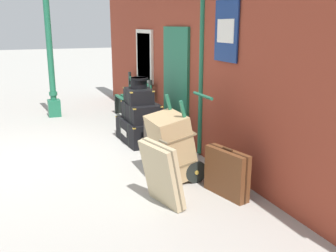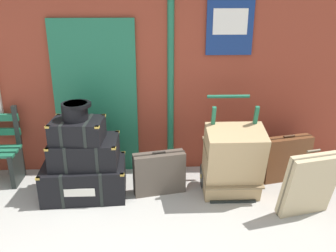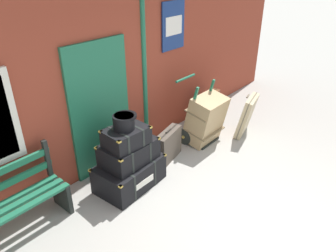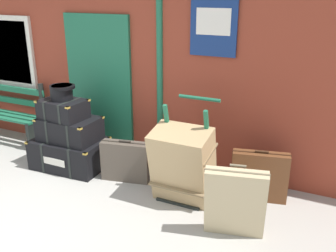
{
  "view_description": "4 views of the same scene",
  "coord_description": "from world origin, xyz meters",
  "px_view_note": "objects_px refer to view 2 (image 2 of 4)",
  "views": [
    {
      "loc": [
        6.19,
        -0.36,
        2.14
      ],
      "look_at": [
        1.11,
        1.71,
        0.67
      ],
      "focal_mm": 40.7,
      "sensor_mm": 36.0,
      "label": 1
    },
    {
      "loc": [
        0.51,
        -2.31,
        2.44
      ],
      "look_at": [
        0.68,
        1.94,
        0.83
      ],
      "focal_mm": 38.95,
      "sensor_mm": 36.0,
      "label": 2
    },
    {
      "loc": [
        -3.02,
        -1.24,
        3.11
      ],
      "look_at": [
        0.4,
        1.63,
        0.76
      ],
      "focal_mm": 34.2,
      "sensor_mm": 36.0,
      "label": 3
    },
    {
      "loc": [
        3.05,
        -2.09,
        2.43
      ],
      "look_at": [
        1.13,
        1.9,
        0.81
      ],
      "focal_mm": 40.37,
      "sensor_mm": 36.0,
      "label": 4
    }
  ],
  "objects_px": {
    "suitcase_brown": "(159,173)",
    "round_hatbox": "(75,110)",
    "large_brown_trunk": "(233,162)",
    "suitcase_cream": "(286,158)",
    "steamer_trunk_middle": "(85,152)",
    "steamer_trunk_base": "(85,179)",
    "steamer_trunk_top": "(78,130)",
    "suitcase_beige": "(309,185)",
    "porters_trolley": "(229,170)"
  },
  "relations": [
    {
      "from": "large_brown_trunk",
      "to": "suitcase_brown",
      "type": "xyz_separation_m",
      "value": [
        -0.89,
        0.15,
        -0.21
      ]
    },
    {
      "from": "suitcase_cream",
      "to": "steamer_trunk_top",
      "type": "bearing_deg",
      "value": -173.51
    },
    {
      "from": "steamer_trunk_base",
      "to": "round_hatbox",
      "type": "relative_size",
      "value": 3.0
    },
    {
      "from": "steamer_trunk_base",
      "to": "round_hatbox",
      "type": "bearing_deg",
      "value": -179.87
    },
    {
      "from": "large_brown_trunk",
      "to": "suitcase_cream",
      "type": "distance_m",
      "value": 0.94
    },
    {
      "from": "steamer_trunk_middle",
      "to": "suitcase_brown",
      "type": "xyz_separation_m",
      "value": [
        0.9,
        -0.0,
        -0.31
      ]
    },
    {
      "from": "steamer_trunk_middle",
      "to": "porters_trolley",
      "type": "bearing_deg",
      "value": 0.92
    },
    {
      "from": "large_brown_trunk",
      "to": "suitcase_beige",
      "type": "relative_size",
      "value": 1.16
    },
    {
      "from": "steamer_trunk_middle",
      "to": "large_brown_trunk",
      "type": "bearing_deg",
      "value": -4.75
    },
    {
      "from": "suitcase_brown",
      "to": "round_hatbox",
      "type": "bearing_deg",
      "value": -179.29
    },
    {
      "from": "large_brown_trunk",
      "to": "suitcase_brown",
      "type": "height_order",
      "value": "large_brown_trunk"
    },
    {
      "from": "steamer_trunk_middle",
      "to": "suitcase_beige",
      "type": "xyz_separation_m",
      "value": [
        2.56,
        -0.59,
        -0.18
      ]
    },
    {
      "from": "steamer_trunk_base",
      "to": "steamer_trunk_top",
      "type": "height_order",
      "value": "steamer_trunk_top"
    },
    {
      "from": "porters_trolley",
      "to": "large_brown_trunk",
      "type": "xyz_separation_m",
      "value": [
        -0.0,
        -0.18,
        0.21
      ]
    },
    {
      "from": "steamer_trunk_base",
      "to": "porters_trolley",
      "type": "height_order",
      "value": "porters_trolley"
    },
    {
      "from": "suitcase_brown",
      "to": "suitcase_beige",
      "type": "bearing_deg",
      "value": -19.53
    },
    {
      "from": "steamer_trunk_top",
      "to": "large_brown_trunk",
      "type": "relative_size",
      "value": 0.67
    },
    {
      "from": "steamer_trunk_middle",
      "to": "steamer_trunk_top",
      "type": "bearing_deg",
      "value": -153.08
    },
    {
      "from": "steamer_trunk_middle",
      "to": "suitcase_cream",
      "type": "relative_size",
      "value": 1.19
    },
    {
      "from": "steamer_trunk_top",
      "to": "large_brown_trunk",
      "type": "xyz_separation_m",
      "value": [
        1.85,
        -0.12,
        -0.39
      ]
    },
    {
      "from": "porters_trolley",
      "to": "suitcase_cream",
      "type": "relative_size",
      "value": 1.72
    },
    {
      "from": "steamer_trunk_top",
      "to": "round_hatbox",
      "type": "bearing_deg",
      "value": 120.88
    },
    {
      "from": "round_hatbox",
      "to": "suitcase_brown",
      "type": "relative_size",
      "value": 0.52
    },
    {
      "from": "suitcase_beige",
      "to": "large_brown_trunk",
      "type": "bearing_deg",
      "value": 150.07
    },
    {
      "from": "large_brown_trunk",
      "to": "suitcase_cream",
      "type": "xyz_separation_m",
      "value": [
        0.82,
        0.42,
        -0.17
      ]
    },
    {
      "from": "steamer_trunk_top",
      "to": "suitcase_cream",
      "type": "distance_m",
      "value": 2.75
    },
    {
      "from": "steamer_trunk_base",
      "to": "porters_trolley",
      "type": "xyz_separation_m",
      "value": [
        1.82,
        0.04,
        0.06
      ]
    },
    {
      "from": "steamer_trunk_top",
      "to": "suitcase_beige",
      "type": "distance_m",
      "value": 2.72
    },
    {
      "from": "steamer_trunk_base",
      "to": "steamer_trunk_middle",
      "type": "xyz_separation_m",
      "value": [
        0.03,
        0.01,
        0.37
      ]
    },
    {
      "from": "porters_trolley",
      "to": "suitcase_cream",
      "type": "bearing_deg",
      "value": 16.62
    },
    {
      "from": "round_hatbox",
      "to": "porters_trolley",
      "type": "xyz_separation_m",
      "value": [
        1.86,
        0.04,
        -0.85
      ]
    },
    {
      "from": "steamer_trunk_middle",
      "to": "steamer_trunk_top",
      "type": "height_order",
      "value": "steamer_trunk_top"
    },
    {
      "from": "round_hatbox",
      "to": "porters_trolley",
      "type": "relative_size",
      "value": 0.29
    },
    {
      "from": "steamer_trunk_base",
      "to": "suitcase_cream",
      "type": "xyz_separation_m",
      "value": [
        2.64,
        0.29,
        0.09
      ]
    },
    {
      "from": "round_hatbox",
      "to": "suitcase_cream",
      "type": "relative_size",
      "value": 0.51
    },
    {
      "from": "porters_trolley",
      "to": "round_hatbox",
      "type": "bearing_deg",
      "value": -178.65
    },
    {
      "from": "suitcase_cream",
      "to": "steamer_trunk_middle",
      "type": "bearing_deg",
      "value": -174.0
    },
    {
      "from": "porters_trolley",
      "to": "suitcase_cream",
      "type": "distance_m",
      "value": 0.86
    },
    {
      "from": "steamer_trunk_top",
      "to": "porters_trolley",
      "type": "bearing_deg",
      "value": 1.8
    },
    {
      "from": "steamer_trunk_middle",
      "to": "porters_trolley",
      "type": "distance_m",
      "value": 1.82
    },
    {
      "from": "suitcase_cream",
      "to": "suitcase_beige",
      "type": "bearing_deg",
      "value": -93.75
    },
    {
      "from": "large_brown_trunk",
      "to": "suitcase_beige",
      "type": "distance_m",
      "value": 0.89
    },
    {
      "from": "steamer_trunk_middle",
      "to": "suitcase_cream",
      "type": "height_order",
      "value": "steamer_trunk_middle"
    },
    {
      "from": "porters_trolley",
      "to": "suitcase_brown",
      "type": "xyz_separation_m",
      "value": [
        -0.89,
        -0.03,
        -0.0
      ]
    },
    {
      "from": "round_hatbox",
      "to": "large_brown_trunk",
      "type": "height_order",
      "value": "round_hatbox"
    },
    {
      "from": "steamer_trunk_middle",
      "to": "suitcase_beige",
      "type": "relative_size",
      "value": 0.99
    },
    {
      "from": "steamer_trunk_top",
      "to": "round_hatbox",
      "type": "distance_m",
      "value": 0.25
    },
    {
      "from": "steamer_trunk_top",
      "to": "porters_trolley",
      "type": "height_order",
      "value": "porters_trolley"
    },
    {
      "from": "steamer_trunk_base",
      "to": "suitcase_beige",
      "type": "distance_m",
      "value": 2.66
    },
    {
      "from": "steamer_trunk_middle",
      "to": "suitcase_cream",
      "type": "xyz_separation_m",
      "value": [
        2.62,
        0.27,
        -0.28
      ]
    }
  ]
}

